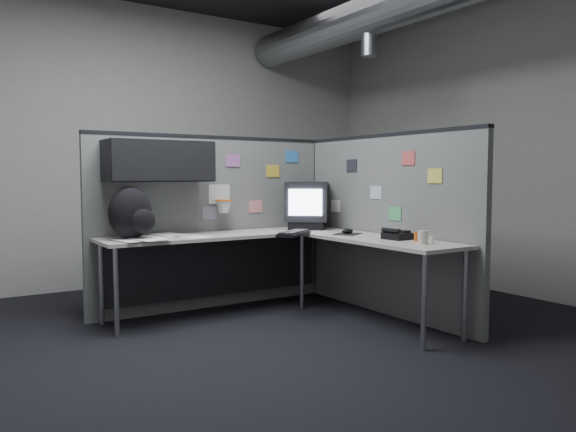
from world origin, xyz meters
TOP-DOWN VIEW (x-y plane):
  - room at (0.56, 0.00)m, footprint 5.62×5.62m
  - partition_back at (-0.25, 1.23)m, footprint 2.44×0.42m
  - partition_right at (1.10, 0.22)m, footprint 0.07×2.23m
  - desk at (0.15, 0.70)m, footprint 2.31×2.11m
  - monitor at (0.77, 0.98)m, footprint 0.57×0.57m
  - keyboard at (0.31, 0.52)m, footprint 0.45×0.38m
  - mouse at (0.76, 0.33)m, footprint 0.30×0.28m
  - phone at (0.84, -0.20)m, footprint 0.19×0.21m
  - bottles at (0.88, -0.45)m, footprint 0.12×0.16m
  - cup at (0.78, -0.55)m, footprint 0.09×0.09m
  - papers at (-0.76, 0.93)m, footprint 0.82×0.66m
  - backpack at (-0.99, 0.95)m, footprint 0.38×0.34m

SIDE VIEW (x-z plane):
  - desk at x=0.15m, z-range 0.25..0.98m
  - papers at x=-0.76m, z-range 0.73..0.75m
  - mouse at x=0.76m, z-range 0.72..0.77m
  - keyboard at x=0.31m, z-range 0.73..0.77m
  - bottles at x=0.88m, z-range 0.72..0.80m
  - phone at x=0.84m, z-range 0.72..0.81m
  - cup at x=0.78m, z-range 0.73..0.83m
  - partition_right at x=1.10m, z-range 0.00..1.63m
  - backpack at x=-0.99m, z-range 0.72..1.16m
  - monitor at x=0.77m, z-range 0.74..1.20m
  - partition_back at x=-0.25m, z-range 0.18..1.81m
  - room at x=0.56m, z-range 0.49..3.71m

